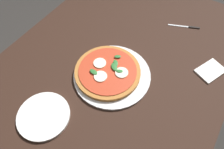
{
  "coord_description": "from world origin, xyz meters",
  "views": [
    {
      "loc": [
        0.52,
        0.32,
        1.53
      ],
      "look_at": [
        0.05,
        0.02,
        0.72
      ],
      "focal_mm": 34.25,
      "sensor_mm": 36.0,
      "label": 1
    }
  ],
  "objects_px": {
    "pizza": "(108,71)",
    "knife": "(188,27)",
    "dining_table": "(113,77)",
    "serving_tray": "(112,75)",
    "plate_white": "(44,116)",
    "napkin": "(210,71)"
  },
  "relations": [
    {
      "from": "dining_table",
      "to": "serving_tray",
      "type": "height_order",
      "value": "serving_tray"
    },
    {
      "from": "serving_tray",
      "to": "dining_table",
      "type": "bearing_deg",
      "value": -154.58
    },
    {
      "from": "plate_white",
      "to": "pizza",
      "type": "bearing_deg",
      "value": 161.41
    },
    {
      "from": "pizza",
      "to": "dining_table",
      "type": "bearing_deg",
      "value": -178.41
    },
    {
      "from": "serving_tray",
      "to": "napkin",
      "type": "bearing_deg",
      "value": 125.63
    },
    {
      "from": "pizza",
      "to": "napkin",
      "type": "relative_size",
      "value": 2.33
    },
    {
      "from": "dining_table",
      "to": "knife",
      "type": "distance_m",
      "value": 0.5
    },
    {
      "from": "dining_table",
      "to": "napkin",
      "type": "distance_m",
      "value": 0.46
    },
    {
      "from": "dining_table",
      "to": "plate_white",
      "type": "bearing_deg",
      "value": -16.05
    },
    {
      "from": "pizza",
      "to": "knife",
      "type": "bearing_deg",
      "value": 158.35
    },
    {
      "from": "dining_table",
      "to": "pizza",
      "type": "distance_m",
      "value": 0.12
    },
    {
      "from": "dining_table",
      "to": "serving_tray",
      "type": "bearing_deg",
      "value": 25.42
    },
    {
      "from": "dining_table",
      "to": "napkin",
      "type": "xyz_separation_m",
      "value": [
        -0.22,
        0.4,
        0.09
      ]
    },
    {
      "from": "serving_tray",
      "to": "napkin",
      "type": "distance_m",
      "value": 0.46
    },
    {
      "from": "plate_white",
      "to": "serving_tray",
      "type": "bearing_deg",
      "value": 158.43
    },
    {
      "from": "serving_tray",
      "to": "plate_white",
      "type": "relative_size",
      "value": 1.65
    },
    {
      "from": "pizza",
      "to": "plate_white",
      "type": "height_order",
      "value": "pizza"
    },
    {
      "from": "dining_table",
      "to": "serving_tray",
      "type": "relative_size",
      "value": 4.28
    },
    {
      "from": "pizza",
      "to": "napkin",
      "type": "distance_m",
      "value": 0.48
    },
    {
      "from": "plate_white",
      "to": "napkin",
      "type": "height_order",
      "value": "plate_white"
    },
    {
      "from": "dining_table",
      "to": "knife",
      "type": "xyz_separation_m",
      "value": [
        -0.45,
        0.2,
        0.08
      ]
    },
    {
      "from": "dining_table",
      "to": "serving_tray",
      "type": "distance_m",
      "value": 0.1
    }
  ]
}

